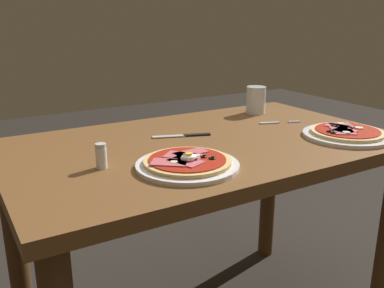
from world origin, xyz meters
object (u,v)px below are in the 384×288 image
at_px(fork, 277,123).
at_px(dining_table, 205,176).
at_px(pizza_foreground, 187,163).
at_px(pizza_across_left, 347,134).
at_px(water_glass_near, 256,102).
at_px(knife, 186,135).
at_px(salt_shaker, 101,156).

bearing_deg(fork, dining_table, -170.51).
bearing_deg(pizza_foreground, pizza_across_left, -1.44).
height_order(water_glass_near, knife, water_glass_near).
distance_m(pizza_foreground, salt_shaker, 0.23).
relative_size(pizza_foreground, salt_shaker, 4.09).
bearing_deg(knife, water_glass_near, 20.19).
xyz_separation_m(knife, salt_shaker, (-0.34, -0.15, 0.03)).
bearing_deg(knife, salt_shaker, -156.09).
relative_size(pizza_foreground, fork, 1.79).
relative_size(pizza_foreground, water_glass_near, 2.50).
distance_m(dining_table, salt_shaker, 0.41).
bearing_deg(salt_shaker, fork, 10.35).
bearing_deg(water_glass_near, pizza_across_left, -85.78).
bearing_deg(knife, pizza_across_left, -31.82).
relative_size(dining_table, knife, 6.54).
bearing_deg(water_glass_near, dining_table, -149.34).
bearing_deg(water_glass_near, salt_shaker, -158.11).
xyz_separation_m(pizza_foreground, water_glass_near, (0.57, 0.42, 0.03)).
xyz_separation_m(dining_table, knife, (-0.03, 0.08, 0.12)).
bearing_deg(dining_table, salt_shaker, -168.83).
bearing_deg(pizza_across_left, salt_shaker, 170.82).
bearing_deg(fork, water_glass_near, 77.16).
height_order(dining_table, fork, fork).
bearing_deg(pizza_across_left, dining_table, 154.71).
bearing_deg(knife, dining_table, -71.86).
height_order(pizza_across_left, water_glass_near, water_glass_near).
bearing_deg(dining_table, pizza_across_left, -25.29).
height_order(pizza_foreground, salt_shaker, salt_shaker).
xyz_separation_m(pizza_foreground, salt_shaker, (-0.19, 0.11, 0.02)).
distance_m(pizza_foreground, water_glass_near, 0.71).
bearing_deg(pizza_foreground, knife, 60.77).
height_order(knife, salt_shaker, salt_shaker).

